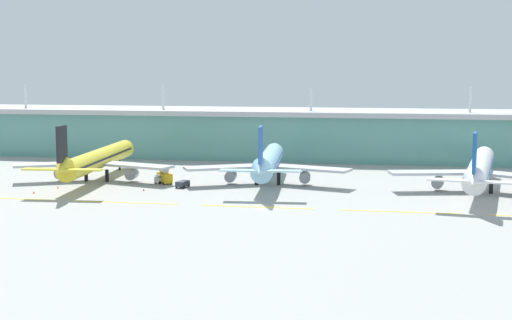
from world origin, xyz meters
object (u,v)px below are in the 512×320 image
(pushback_tug, at_px, (183,184))
(safety_cone_right_wingtip, at_px, (144,190))
(safety_cone_left_wingtip, at_px, (34,192))
(airliner_near, at_px, (98,159))
(fuel_truck, at_px, (164,176))
(airliner_middle, at_px, (268,162))
(airliner_far, at_px, (480,169))
(safety_cone_nose_front, at_px, (58,187))
(baggage_cart, at_px, (161,179))

(pushback_tug, xyz_separation_m, safety_cone_right_wingtip, (-8.91, -7.73, -0.75))
(pushback_tug, distance_m, safety_cone_left_wingtip, 40.52)
(airliner_near, distance_m, fuel_truck, 21.55)
(airliner_middle, distance_m, pushback_tug, 25.70)
(airliner_far, distance_m, safety_cone_nose_front, 117.15)
(airliner_far, relative_size, baggage_cart, 17.41)
(baggage_cart, distance_m, safety_cone_nose_front, 29.30)
(airliner_near, relative_size, airliner_far, 0.97)
(airliner_near, xyz_separation_m, safety_cone_left_wingtip, (-8.26, -24.71, -6.10))
(safety_cone_nose_front, bearing_deg, airliner_middle, 17.79)
(airliner_near, bearing_deg, baggage_cart, -4.39)
(baggage_cart, bearing_deg, safety_cone_right_wingtip, -91.76)
(airliner_far, height_order, pushback_tug, airliner_far)
(airliner_near, height_order, fuel_truck, airliner_near)
(airliner_near, bearing_deg, safety_cone_right_wingtip, -38.30)
(safety_cone_nose_front, relative_size, safety_cone_right_wingtip, 1.00)
(fuel_truck, distance_m, baggage_cart, 1.51)
(pushback_tug, height_order, safety_cone_left_wingtip, pushback_tug)
(airliner_middle, height_order, safety_cone_nose_front, airliner_middle)
(fuel_truck, relative_size, safety_cone_right_wingtip, 10.55)
(airliner_middle, bearing_deg, safety_cone_left_wingtip, -155.29)
(airliner_far, distance_m, safety_cone_left_wingtip, 121.22)
(fuel_truck, relative_size, safety_cone_nose_front, 10.55)
(fuel_truck, xyz_separation_m, pushback_tug, (7.43, -6.68, -1.16))
(airliner_middle, distance_m, safety_cone_nose_front, 60.20)
(airliner_near, height_order, safety_cone_left_wingtip, airliner_near)
(safety_cone_left_wingtip, bearing_deg, airliner_near, 71.52)
(pushback_tug, bearing_deg, airliner_near, 164.76)
(safety_cone_left_wingtip, bearing_deg, baggage_cart, 39.29)
(airliner_middle, xyz_separation_m, safety_cone_left_wingtip, (-59.64, -27.45, -6.09))
(airliner_far, bearing_deg, safety_cone_left_wingtip, -168.53)
(airliner_middle, height_order, pushback_tug, airliner_middle)
(pushback_tug, bearing_deg, airliner_middle, 24.71)
(airliner_near, bearing_deg, safety_cone_nose_front, -109.94)
(airliner_near, xyz_separation_m, baggage_cart, (20.07, -1.54, -5.19))
(pushback_tug, relative_size, safety_cone_right_wingtip, 6.92)
(airliner_near, xyz_separation_m, airliner_far, (110.39, -0.63, 0.00))
(baggage_cart, bearing_deg, safety_cone_nose_front, -151.40)
(airliner_middle, bearing_deg, baggage_cart, -172.23)
(safety_cone_left_wingtip, distance_m, safety_cone_right_wingtip, 29.38)
(baggage_cart, height_order, pushback_tug, baggage_cart)
(airliner_far, distance_m, pushback_tug, 82.33)
(airliner_middle, relative_size, safety_cone_nose_front, 84.94)
(airliner_middle, xyz_separation_m, airliner_far, (59.01, -3.37, 0.01))
(pushback_tug, bearing_deg, baggage_cart, 143.67)
(airliner_far, distance_m, safety_cone_right_wingtip, 92.16)
(airliner_near, distance_m, safety_cone_nose_front, 17.64)
(airliner_middle, distance_m, safety_cone_left_wingtip, 65.94)
(airliner_middle, height_order, safety_cone_right_wingtip, airliner_middle)
(safety_cone_nose_front, height_order, safety_cone_right_wingtip, same)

